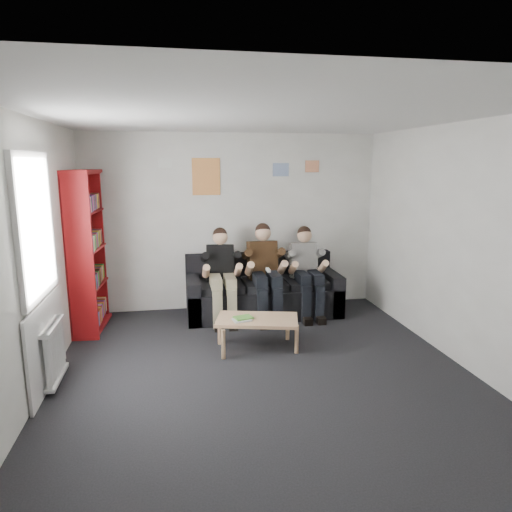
{
  "coord_description": "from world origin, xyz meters",
  "views": [
    {
      "loc": [
        -0.89,
        -4.48,
        2.25
      ],
      "look_at": [
        0.15,
        1.3,
        1.05
      ],
      "focal_mm": 32.0,
      "sensor_mm": 36.0,
      "label": 1
    }
  ],
  "objects_px": {
    "person_left": "(222,275)",
    "sofa": "(262,293)",
    "person_middle": "(265,272)",
    "person_right": "(307,272)",
    "bookshelf": "(88,251)",
    "coffee_table": "(257,322)"
  },
  "relations": [
    {
      "from": "person_right",
      "to": "person_left",
      "type": "bearing_deg",
      "value": -178.59
    },
    {
      "from": "coffee_table",
      "to": "bookshelf",
      "type": "bearing_deg",
      "value": 152.06
    },
    {
      "from": "bookshelf",
      "to": "person_right",
      "type": "height_order",
      "value": "bookshelf"
    },
    {
      "from": "person_left",
      "to": "coffee_table",
      "type": "bearing_deg",
      "value": -69.05
    },
    {
      "from": "coffee_table",
      "to": "person_right",
      "type": "distance_m",
      "value": 1.52
    },
    {
      "from": "bookshelf",
      "to": "coffee_table",
      "type": "bearing_deg",
      "value": -23.38
    },
    {
      "from": "person_left",
      "to": "person_middle",
      "type": "distance_m",
      "value": 0.63
    },
    {
      "from": "person_right",
      "to": "person_middle",
      "type": "bearing_deg",
      "value": -178.27
    },
    {
      "from": "sofa",
      "to": "person_middle",
      "type": "distance_m",
      "value": 0.43
    },
    {
      "from": "bookshelf",
      "to": "coffee_table",
      "type": "relative_size",
      "value": 2.2
    },
    {
      "from": "sofa",
      "to": "bookshelf",
      "type": "xyz_separation_m",
      "value": [
        -2.44,
        -0.21,
        0.77
      ]
    },
    {
      "from": "person_left",
      "to": "person_middle",
      "type": "relative_size",
      "value": 0.96
    },
    {
      "from": "sofa",
      "to": "person_left",
      "type": "xyz_separation_m",
      "value": [
        -0.63,
        -0.2,
        0.35
      ]
    },
    {
      "from": "person_middle",
      "to": "person_right",
      "type": "xyz_separation_m",
      "value": [
        0.63,
        0.0,
        -0.02
      ]
    },
    {
      "from": "person_right",
      "to": "sofa",
      "type": "bearing_deg",
      "value": 163.6
    },
    {
      "from": "bookshelf",
      "to": "coffee_table",
      "type": "xyz_separation_m",
      "value": [
        2.12,
        -1.12,
        -0.74
      ]
    },
    {
      "from": "coffee_table",
      "to": "person_left",
      "type": "bearing_deg",
      "value": 105.29
    },
    {
      "from": "bookshelf",
      "to": "person_left",
      "type": "height_order",
      "value": "bookshelf"
    },
    {
      "from": "person_left",
      "to": "sofa",
      "type": "bearing_deg",
      "value": 23.49
    },
    {
      "from": "sofa",
      "to": "person_left",
      "type": "height_order",
      "value": "person_left"
    },
    {
      "from": "coffee_table",
      "to": "person_right",
      "type": "bearing_deg",
      "value": 49.81
    },
    {
      "from": "coffee_table",
      "to": "person_left",
      "type": "xyz_separation_m",
      "value": [
        -0.31,
        1.13,
        0.32
      ]
    }
  ]
}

